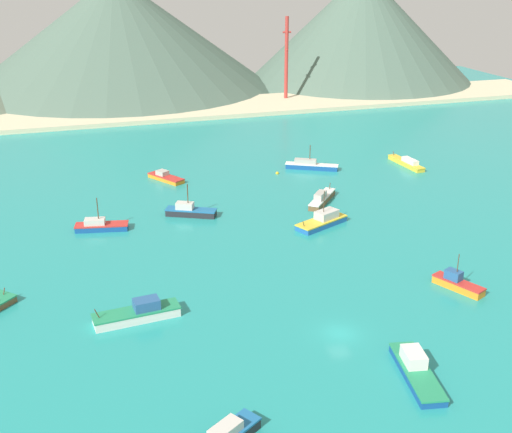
{
  "coord_description": "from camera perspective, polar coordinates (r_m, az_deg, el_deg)",
  "views": [
    {
      "loc": [
        -28.63,
        -58.55,
        40.54
      ],
      "look_at": [
        1.47,
        37.43,
        0.18
      ],
      "focal_mm": 45.2,
      "sensor_mm": 36.0,
      "label": 1
    }
  ],
  "objects": [
    {
      "name": "fishing_boat_6",
      "position": [
        134.03,
        4.83,
        4.53
      ],
      "size": [
        10.48,
        6.82,
        5.14
      ],
      "color": "#14478C",
      "rests_on": "ground"
    },
    {
      "name": "fishing_boat_3",
      "position": [
        115.28,
        5.84,
        1.58
      ],
      "size": [
        8.03,
        8.94,
        2.32
      ],
      "color": "brown",
      "rests_on": "ground"
    },
    {
      "name": "fishing_boat_2",
      "position": [
        106.27,
        -13.61,
        -0.79
      ],
      "size": [
        8.7,
        4.02,
        5.48
      ],
      "color": "#14478C",
      "rests_on": "ground"
    },
    {
      "name": "fishing_boat_5",
      "position": [
        109.54,
        -5.87,
        0.49
      ],
      "size": [
        8.71,
        5.86,
        5.67
      ],
      "color": "#232328",
      "rests_on": "ground"
    },
    {
      "name": "ground",
      "position": [
        101.61,
        0.46,
        -1.81
      ],
      "size": [
        260.0,
        280.0,
        0.5
      ],
      "color": "teal"
    },
    {
      "name": "hill_east",
      "position": [
        233.66,
        9.33,
        16.21
      ],
      "size": [
        78.73,
        78.73,
        37.3
      ],
      "color": "#4C6656",
      "rests_on": "ground"
    },
    {
      "name": "fishing_boat_4",
      "position": [
        105.56,
        5.94,
        -0.35
      ],
      "size": [
        9.84,
        6.63,
        5.9
      ],
      "color": "#1E5BA8",
      "rests_on": "ground"
    },
    {
      "name": "fishing_boat_9",
      "position": [
        128.02,
        -8.02,
        3.46
      ],
      "size": [
        6.41,
        8.46,
        1.79
      ],
      "color": "orange",
      "rests_on": "ground"
    },
    {
      "name": "radio_tower",
      "position": [
        197.26,
        2.71,
        13.74
      ],
      "size": [
        2.5,
        2.0,
        25.02
      ],
      "color": "#B7332D",
      "rests_on": "ground"
    },
    {
      "name": "fishing_boat_11",
      "position": [
        139.42,
        13.21,
        4.66
      ],
      "size": [
        2.71,
        11.26,
        1.85
      ],
      "color": "gold",
      "rests_on": "ground"
    },
    {
      "name": "hill_central",
      "position": [
        222.6,
        -12.13,
        15.59
      ],
      "size": [
        101.39,
        101.39,
        35.99
      ],
      "color": "#4C6656",
      "rests_on": "ground"
    },
    {
      "name": "beach_strip",
      "position": [
        185.69,
        -8.24,
        9.22
      ],
      "size": [
        247.0,
        24.6,
        1.2
      ],
      "primitive_type": "cube",
      "color": "beige",
      "rests_on": "ground"
    },
    {
      "name": "fishing_boat_8",
      "position": [
        89.24,
        17.39,
        -5.65
      ],
      "size": [
        4.62,
        7.16,
        4.94
      ],
      "color": "orange",
      "rests_on": "ground"
    },
    {
      "name": "buoy_0",
      "position": [
        130.75,
        1.89,
        3.84
      ],
      "size": [
        0.7,
        0.7,
        0.7
      ],
      "color": "gold",
      "rests_on": "ground"
    },
    {
      "name": "fishing_boat_10",
      "position": [
        79.7,
        -10.37,
        -8.4
      ],
      "size": [
        10.65,
        3.72,
        2.52
      ],
      "color": "silver",
      "rests_on": "ground"
    },
    {
      "name": "fishing_boat_1",
      "position": [
        70.94,
        13.98,
        -12.99
      ],
      "size": [
        4.69,
        10.75,
        2.34
      ],
      "color": "#14478C",
      "rests_on": "ground"
    }
  ]
}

